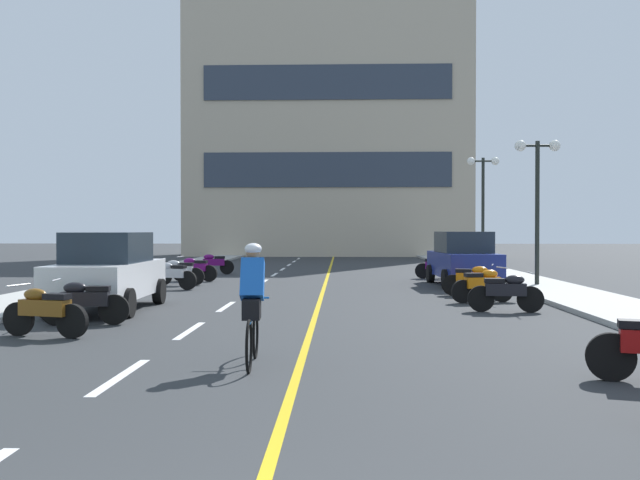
{
  "coord_description": "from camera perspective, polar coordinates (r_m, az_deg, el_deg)",
  "views": [
    {
      "loc": [
        0.83,
        -2.67,
        1.88
      ],
      "look_at": [
        0.1,
        20.19,
        1.54
      ],
      "focal_mm": 38.56,
      "sensor_mm": 36.0,
      "label": 1
    }
  ],
  "objects": [
    {
      "name": "ground_plane",
      "position": [
        23.76,
        -0.18,
        -3.69
      ],
      "size": [
        140.0,
        140.0,
        0.0
      ],
      "primitive_type": "plane",
      "color": "#2D3033"
    },
    {
      "name": "curb_left",
      "position": [
        27.91,
        -14.92,
        -2.92
      ],
      "size": [
        2.4,
        72.0,
        0.12
      ],
      "primitive_type": "cube",
      "color": "#A8A8A3",
      "rests_on": "ground"
    },
    {
      "name": "curb_right",
      "position": [
        27.48,
        15.25,
        -2.98
      ],
      "size": [
        2.4,
        72.0,
        0.12
      ],
      "primitive_type": "cube",
      "color": "#A8A8A3",
      "rests_on": "ground"
    },
    {
      "name": "lane_dash_1",
      "position": [
        9.31,
        -16.21,
        -10.8
      ],
      "size": [
        0.14,
        2.2,
        0.01
      ],
      "primitive_type": "cube",
      "color": "silver",
      "rests_on": "ground"
    },
    {
      "name": "lane_dash_2",
      "position": [
        13.11,
        -10.75,
        -7.38
      ],
      "size": [
        0.14,
        2.2,
        0.01
      ],
      "primitive_type": "cube",
      "color": "silver",
      "rests_on": "ground"
    },
    {
      "name": "lane_dash_3",
      "position": [
        17.01,
        -7.8,
        -5.49
      ],
      "size": [
        0.14,
        2.2,
        0.01
      ],
      "primitive_type": "cube",
      "color": "silver",
      "rests_on": "ground"
    },
    {
      "name": "lane_dash_4",
      "position": [
        20.94,
        -5.96,
        -4.29
      ],
      "size": [
        0.14,
        2.2,
        0.01
      ],
      "primitive_type": "cube",
      "color": "silver",
      "rests_on": "ground"
    },
    {
      "name": "lane_dash_5",
      "position": [
        24.9,
        -4.71,
        -3.48
      ],
      "size": [
        0.14,
        2.2,
        0.01
      ],
      "primitive_type": "cube",
      "color": "silver",
      "rests_on": "ground"
    },
    {
      "name": "lane_dash_6",
      "position": [
        28.87,
        -3.8,
        -2.88
      ],
      "size": [
        0.14,
        2.2,
        0.01
      ],
      "primitive_type": "cube",
      "color": "silver",
      "rests_on": "ground"
    },
    {
      "name": "lane_dash_7",
      "position": [
        32.84,
        -3.12,
        -2.43
      ],
      "size": [
        0.14,
        2.2,
        0.01
      ],
      "primitive_type": "cube",
      "color": "silver",
      "rests_on": "ground"
    },
    {
      "name": "lane_dash_8",
      "position": [
        36.82,
        -2.58,
        -2.07
      ],
      "size": [
        0.14,
        2.2,
        0.01
      ],
      "primitive_type": "cube",
      "color": "silver",
      "rests_on": "ground"
    },
    {
      "name": "lane_dash_9",
      "position": [
        40.81,
        -2.15,
        -1.79
      ],
      "size": [
        0.14,
        2.2,
        0.01
      ],
      "primitive_type": "cube",
      "color": "silver",
      "rests_on": "ground"
    },
    {
      "name": "lane_dash_10",
      "position": [
        44.8,
        -1.79,
        -1.55
      ],
      "size": [
        0.14,
        2.2,
        0.01
      ],
      "primitive_type": "cube",
      "color": "silver",
      "rests_on": "ground"
    },
    {
      "name": "lane_dash_11",
      "position": [
        48.79,
        -1.5,
        -1.36
      ],
      "size": [
        0.14,
        2.2,
        0.01
      ],
      "primitive_type": "cube",
      "color": "silver",
      "rests_on": "ground"
    },
    {
      "name": "centre_line_yellow",
      "position": [
        26.74,
        0.58,
        -3.17
      ],
      "size": [
        0.12,
        66.0,
        0.01
      ],
      "primitive_type": "cube",
      "color": "gold",
      "rests_on": "ground"
    },
    {
      "name": "office_building",
      "position": [
        51.55,
        0.68,
        10.01
      ],
      "size": [
        20.48,
        6.54,
        20.19
      ],
      "color": "#BCAD93",
      "rests_on": "ground"
    },
    {
      "name": "street_lamp_mid",
      "position": [
        23.27,
        17.6,
        4.96
      ],
      "size": [
        1.46,
        0.36,
        4.65
      ],
      "color": "black",
      "rests_on": "curb_right"
    },
    {
      "name": "street_lamp_far",
      "position": [
        32.21,
        13.38,
        4.31
      ],
      "size": [
        1.46,
        0.36,
        5.07
      ],
      "color": "black",
      "rests_on": "curb_right"
    },
    {
      "name": "parked_car_near",
      "position": [
        16.76,
        -17.17,
        -2.48
      ],
      "size": [
        2.01,
        4.24,
        1.82
      ],
      "color": "black",
      "rests_on": "ground"
    },
    {
      "name": "parked_car_mid",
      "position": [
        23.53,
        11.79,
        -1.52
      ],
      "size": [
        2.09,
        4.28,
        1.82
      ],
      "color": "black",
      "rests_on": "ground"
    },
    {
      "name": "motorcycle_2",
      "position": [
        12.98,
        -21.91,
        -5.43
      ],
      "size": [
        1.67,
        0.69,
        0.92
      ],
      "color": "black",
      "rests_on": "ground"
    },
    {
      "name": "motorcycle_3",
      "position": [
        14.31,
        -18.94,
        -4.83
      ],
      "size": [
        1.7,
        0.6,
        0.92
      ],
      "color": "black",
      "rests_on": "ground"
    },
    {
      "name": "motorcycle_4",
      "position": [
        16.22,
        15.19,
        -4.15
      ],
      "size": [
        1.7,
        0.6,
        0.92
      ],
      "color": "black",
      "rests_on": "ground"
    },
    {
      "name": "motorcycle_5",
      "position": [
        18.19,
        13.37,
        -3.61
      ],
      "size": [
        1.67,
        0.69,
        0.92
      ],
      "color": "black",
      "rests_on": "ground"
    },
    {
      "name": "motorcycle_6",
      "position": [
        19.91,
        12.58,
        -3.22
      ],
      "size": [
        1.67,
        0.69,
        0.92
      ],
      "color": "black",
      "rests_on": "ground"
    },
    {
      "name": "motorcycle_7",
      "position": [
        22.1,
        -12.24,
        -2.82
      ],
      "size": [
        1.68,
        0.68,
        0.92
      ],
      "color": "black",
      "rests_on": "ground"
    },
    {
      "name": "motorcycle_8",
      "position": [
        23.67,
        -11.63,
        -2.57
      ],
      "size": [
        1.7,
        0.6,
        0.92
      ],
      "color": "black",
      "rests_on": "ground"
    },
    {
      "name": "motorcycle_9",
      "position": [
        25.42,
        -10.39,
        -2.34
      ],
      "size": [
        1.7,
        0.6,
        0.92
      ],
      "color": "black",
      "rests_on": "ground"
    },
    {
      "name": "motorcycle_10",
      "position": [
        26.66,
        9.74,
        -2.19
      ],
      "size": [
        1.68,
        0.65,
        0.92
      ],
      "color": "black",
      "rests_on": "ground"
    },
    {
      "name": "motorcycle_11",
      "position": [
        29.23,
        -8.84,
        -1.92
      ],
      "size": [
        1.69,
        0.62,
        0.92
      ],
      "color": "black",
      "rests_on": "ground"
    },
    {
      "name": "cyclist_rider",
      "position": [
        9.63,
        -5.63,
        -5.06
      ],
      "size": [
        0.42,
        1.77,
        1.71
      ],
      "color": "black",
      "rests_on": "ground"
    }
  ]
}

